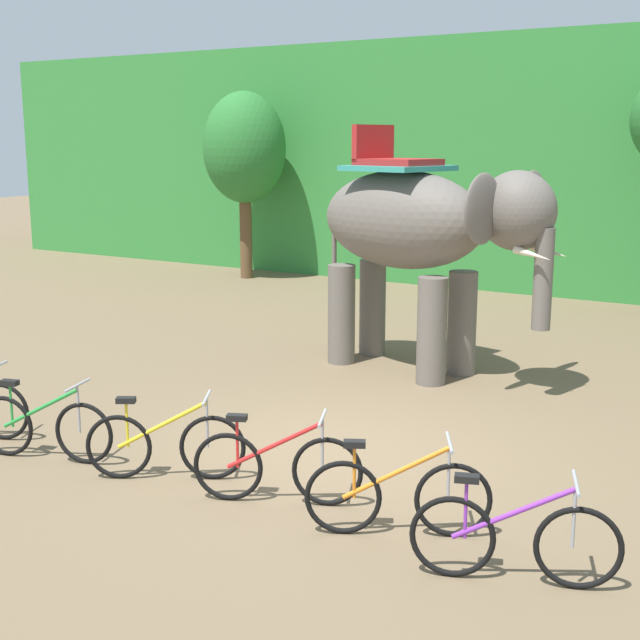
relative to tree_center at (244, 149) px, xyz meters
The scene contains 9 objects.
ground_plane 13.41m from the tree_center, 49.82° to the right, with size 80.00×80.00×0.00m, color brown.
foliage_hedge 9.43m from the tree_center, 27.13° to the left, with size 36.00×6.00×5.94m, color #338438.
tree_center is the anchor object (origin of this frame).
elephant 9.96m from the tree_center, 38.92° to the right, with size 4.25×2.45×3.78m.
bike_green 13.43m from the tree_center, 64.42° to the right, with size 1.66×0.64×0.92m.
bike_yellow 13.93m from the tree_center, 58.03° to the right, with size 1.51×0.90×0.92m.
bike_red 14.61m from the tree_center, 53.20° to the right, with size 1.59×0.79×0.92m.
bike_orange 15.46m from the tree_center, 49.22° to the right, with size 1.54×0.86×0.92m.
bike_purple 16.46m from the tree_center, 46.72° to the right, with size 1.63×0.70×0.92m.
Camera 1 is at (4.68, -8.22, 3.56)m, focal length 48.31 mm.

